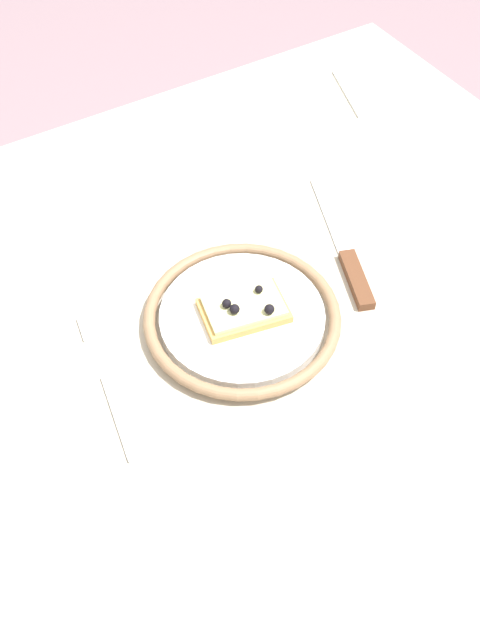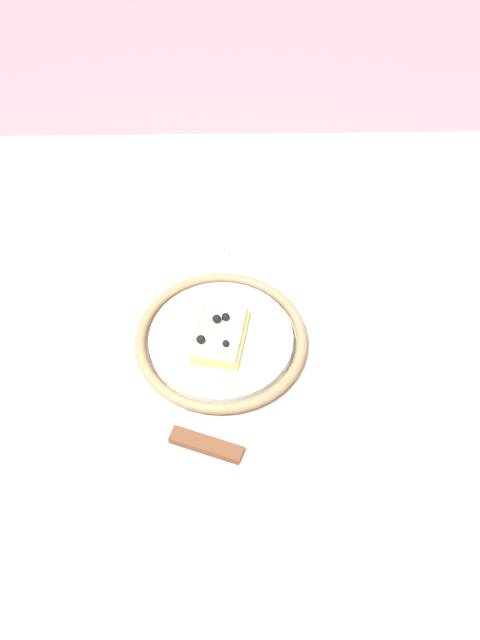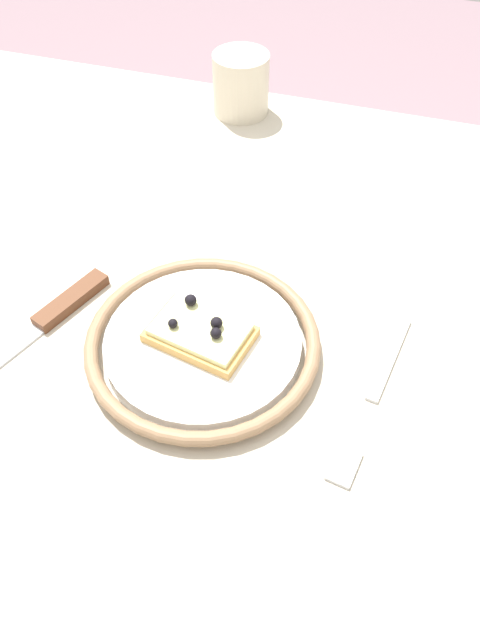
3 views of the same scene
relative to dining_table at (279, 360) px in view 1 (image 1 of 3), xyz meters
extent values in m
plane|color=gray|center=(0.00, 0.00, -0.69)|extent=(6.00, 6.00, 0.00)
cube|color=#BCB29E|center=(0.00, 0.00, 0.07)|extent=(1.00, 0.96, 0.04)
cylinder|color=#4C4742|center=(0.44, 0.42, -0.32)|extent=(0.05, 0.05, 0.74)
cylinder|color=white|center=(-0.04, 0.02, 0.09)|extent=(0.19, 0.19, 0.02)
torus|color=#8C6B4C|center=(-0.04, 0.02, 0.10)|extent=(0.23, 0.23, 0.01)
cube|color=tan|center=(-0.04, 0.02, 0.11)|extent=(0.11, 0.08, 0.01)
cube|color=beige|center=(-0.04, 0.02, 0.12)|extent=(0.10, 0.07, 0.01)
sphere|color=black|center=(-0.02, -0.01, 0.12)|extent=(0.01, 0.01, 0.01)
sphere|color=black|center=(-0.06, 0.01, 0.12)|extent=(0.01, 0.01, 0.01)
sphere|color=black|center=(-0.06, 0.02, 0.12)|extent=(0.01, 0.01, 0.01)
sphere|color=black|center=(-0.02, 0.02, 0.12)|extent=(0.01, 0.01, 0.01)
cube|color=silver|center=(0.15, 0.11, 0.09)|extent=(0.07, 0.15, 0.00)
cube|color=#59331E|center=(0.11, 0.00, 0.09)|extent=(0.05, 0.09, 0.01)
cube|color=silver|center=(-0.22, -0.03, 0.09)|extent=(0.03, 0.11, 0.00)
cube|color=silver|center=(-0.20, 0.10, 0.09)|extent=(0.03, 0.04, 0.00)
cube|color=white|center=(0.40, 0.30, 0.09)|extent=(0.17, 0.16, 0.00)
camera|label=1|loc=(-0.30, -0.41, 0.72)|focal=39.09mm
camera|label=2|loc=(0.48, 0.03, 0.81)|focal=37.63mm
camera|label=3|loc=(-0.19, 0.36, 0.56)|focal=34.46mm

